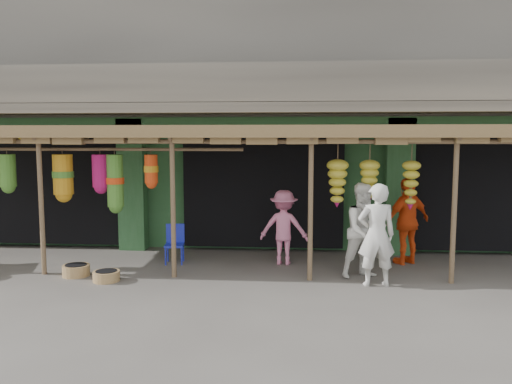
# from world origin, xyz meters

# --- Properties ---
(ground) EXTENTS (80.00, 80.00, 0.00)m
(ground) POSITION_xyz_m (0.00, 0.00, 0.00)
(ground) COLOR #514C47
(ground) RESTS_ON ground
(building) EXTENTS (16.40, 6.80, 7.00)m
(building) POSITION_xyz_m (-0.00, 4.87, 3.37)
(building) COLOR gray
(building) RESTS_ON ground
(awning) EXTENTS (14.00, 2.70, 2.79)m
(awning) POSITION_xyz_m (-0.17, 0.80, 2.57)
(awning) COLOR brown
(awning) RESTS_ON ground
(blue_chair) EXTENTS (0.42, 0.43, 0.79)m
(blue_chair) POSITION_xyz_m (-1.75, 0.88, 0.44)
(blue_chair) COLOR #1B26B0
(blue_chair) RESTS_ON ground
(basket_left) EXTENTS (0.61, 0.61, 0.21)m
(basket_left) POSITION_xyz_m (-3.35, -0.27, 0.10)
(basket_left) COLOR olive
(basket_left) RESTS_ON ground
(basket_mid) EXTENTS (0.56, 0.56, 0.18)m
(basket_mid) POSITION_xyz_m (-2.65, -0.56, 0.09)
(basket_mid) COLOR olive
(basket_mid) RESTS_ON ground
(person_front) EXTENTS (0.70, 0.50, 1.79)m
(person_front) POSITION_xyz_m (2.13, -0.45, 0.90)
(person_front) COLOR silver
(person_front) RESTS_ON ground
(person_right) EXTENTS (1.06, 0.96, 1.76)m
(person_right) POSITION_xyz_m (2.00, 0.06, 0.88)
(person_right) COLOR white
(person_right) RESTS_ON ground
(person_vendor) EXTENTS (1.12, 0.89, 1.77)m
(person_vendor) POSITION_xyz_m (3.01, 1.16, 0.89)
(person_vendor) COLOR #F14D16
(person_vendor) RESTS_ON ground
(person_shopper) EXTENTS (1.03, 0.66, 1.52)m
(person_shopper) POSITION_xyz_m (0.50, 0.94, 0.76)
(person_shopper) COLOR pink
(person_shopper) RESTS_ON ground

